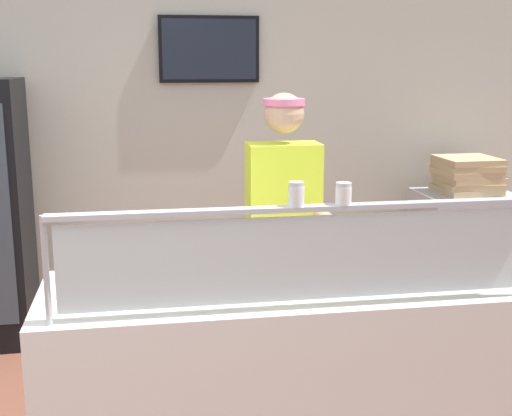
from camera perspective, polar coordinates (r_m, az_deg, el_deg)
name	(u,v)px	position (r m, az deg, el deg)	size (l,w,h in m)	color
ground_plane	(262,409)	(3.98, 0.50, -16.56)	(12.00, 12.00, 0.00)	brown
shop_rear_unit	(222,135)	(5.23, -2.87, 6.14)	(6.56, 0.13, 2.70)	beige
serving_counter	(286,382)	(3.21, 2.55, -14.46)	(2.16, 0.75, 0.95)	silver
sneeze_guard	(305,244)	(2.66, 4.14, -3.03)	(1.99, 0.06, 0.42)	#B2B5BC
pizza_tray	(310,274)	(3.12, 4.58, -5.56)	(0.42, 0.42, 0.04)	#9EA0A8
pizza_server	(315,271)	(3.09, 4.99, -5.27)	(0.07, 0.28, 0.01)	#ADAFB7
parmesan_shaker	(296,196)	(2.60, 3.42, 1.05)	(0.06, 0.06, 0.10)	white
pepper_flake_shaker	(343,195)	(2.65, 7.38, 1.10)	(0.06, 0.06, 0.09)	white
worker_figure	(284,235)	(3.63, 2.36, -2.31)	(0.41, 0.50, 1.76)	#23232D
prep_shelf	(462,253)	(5.46, 16.97, -3.62)	(0.70, 0.55, 0.94)	#B7BABF
pizza_box_stack	(467,175)	(5.33, 17.36, 2.66)	(0.45, 0.43, 0.27)	tan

